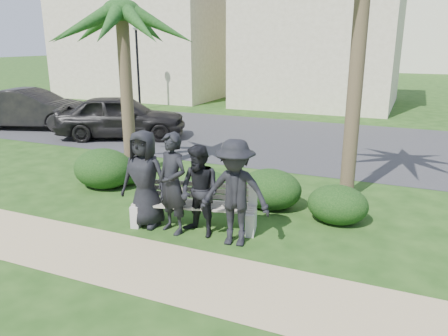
% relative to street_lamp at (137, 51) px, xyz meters
% --- Properties ---
extents(ground, '(160.00, 160.00, 0.00)m').
position_rel_street_lamp_xyz_m(ground, '(9.00, -12.00, -2.94)').
color(ground, '#1B3E11').
rests_on(ground, ground).
extents(footpath, '(30.00, 1.60, 0.01)m').
position_rel_street_lamp_xyz_m(footpath, '(9.00, -13.80, -2.94)').
color(footpath, tan).
rests_on(footpath, ground).
extents(asphalt_street, '(160.00, 8.00, 0.01)m').
position_rel_street_lamp_xyz_m(asphalt_street, '(9.00, -4.00, -2.94)').
color(asphalt_street, '#2D2D30').
rests_on(asphalt_street, ground).
extents(stucco_bldg_left, '(10.40, 8.40, 7.30)m').
position_rel_street_lamp_xyz_m(stucco_bldg_left, '(-3.00, 6.00, 0.72)').
color(stucco_bldg_left, '#C3B892').
rests_on(stucco_bldg_left, ground).
extents(stucco_bldg_right, '(8.40, 8.40, 7.30)m').
position_rel_street_lamp_xyz_m(stucco_bldg_right, '(8.00, 6.00, 0.72)').
color(stucco_bldg_right, '#C3B892').
rests_on(stucco_bldg_right, ground).
extents(street_lamp, '(0.36, 0.36, 4.29)m').
position_rel_street_lamp_xyz_m(street_lamp, '(0.00, 0.00, 0.00)').
color(street_lamp, black).
rests_on(street_lamp, ground).
extents(park_bench, '(2.46, 1.06, 0.82)m').
position_rel_street_lamp_xyz_m(park_bench, '(9.45, -12.16, -2.57)').
color(park_bench, '#A59D8A').
rests_on(park_bench, ground).
extents(man_a, '(0.95, 0.66, 1.86)m').
position_rel_street_lamp_xyz_m(man_a, '(8.55, -12.45, -2.01)').
color(man_a, black).
rests_on(man_a, ground).
extents(man_b, '(0.80, 0.65, 1.88)m').
position_rel_street_lamp_xyz_m(man_b, '(9.18, -12.50, -2.00)').
color(man_b, black).
rests_on(man_b, ground).
extents(man_c, '(0.96, 0.84, 1.68)m').
position_rel_street_lamp_xyz_m(man_c, '(9.69, -12.43, -2.11)').
color(man_c, black).
rests_on(man_c, ground).
extents(man_d, '(1.29, 0.85, 1.87)m').
position_rel_street_lamp_xyz_m(man_d, '(10.41, -12.52, -2.01)').
color(man_d, black).
rests_on(man_d, ground).
extents(hedge_a, '(1.07, 0.88, 0.70)m').
position_rel_street_lamp_xyz_m(hedge_a, '(6.64, -10.51, -2.59)').
color(hedge_a, black).
rests_on(hedge_a, ground).
extents(hedge_b, '(1.49, 1.23, 0.97)m').
position_rel_street_lamp_xyz_m(hedge_b, '(6.31, -10.89, -2.46)').
color(hedge_b, black).
rests_on(hedge_b, ground).
extents(hedge_c, '(1.04, 0.86, 0.68)m').
position_rel_street_lamp_xyz_m(hedge_c, '(9.07, -10.73, -2.60)').
color(hedge_c, black).
rests_on(hedge_c, ground).
extents(hedge_d, '(1.32, 1.09, 0.86)m').
position_rel_street_lamp_xyz_m(hedge_d, '(10.45, -10.60, -2.51)').
color(hedge_d, black).
rests_on(hedge_d, ground).
extents(hedge_e, '(1.03, 0.85, 0.67)m').
position_rel_street_lamp_xyz_m(hedge_e, '(11.84, -10.57, -2.61)').
color(hedge_e, black).
rests_on(hedge_e, ground).
extents(hedge_f, '(1.17, 0.97, 0.77)m').
position_rel_street_lamp_xyz_m(hedge_f, '(11.89, -10.83, -2.56)').
color(hedge_f, black).
rests_on(hedge_f, ground).
extents(palm_left, '(3.00, 3.00, 5.04)m').
position_rel_street_lamp_xyz_m(palm_left, '(6.29, -9.73, 1.14)').
color(palm_left, brown).
rests_on(palm_left, ground).
extents(car_a, '(4.93, 3.60, 1.56)m').
position_rel_street_lamp_xyz_m(car_a, '(3.34, -6.08, -2.16)').
color(car_a, black).
rests_on(car_a, ground).
extents(car_b, '(5.07, 3.04, 1.58)m').
position_rel_street_lamp_xyz_m(car_b, '(-1.11, -6.01, -2.15)').
color(car_b, black).
rests_on(car_b, ground).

